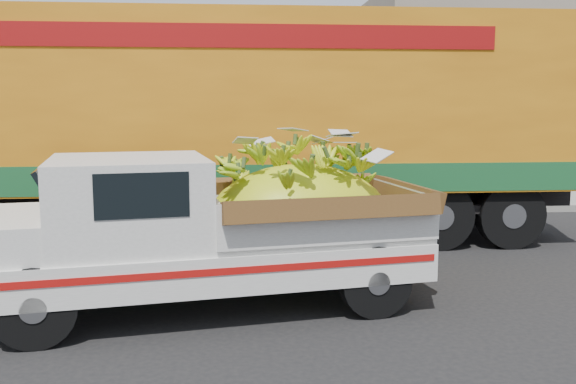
{
  "coord_description": "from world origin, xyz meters",
  "views": [
    {
      "loc": [
        2.34,
        -6.75,
        2.38
      ],
      "look_at": [
        2.95,
        1.35,
        1.24
      ],
      "focal_mm": 40.0,
      "sensor_mm": 36.0,
      "label": 1
    }
  ],
  "objects": [
    {
      "name": "ground",
      "position": [
        0.0,
        0.0,
        0.0
      ],
      "size": [
        100.0,
        100.0,
        0.0
      ],
      "primitive_type": "plane",
      "color": "black",
      "rests_on": "ground"
    },
    {
      "name": "curb",
      "position": [
        0.0,
        6.66,
        0.07
      ],
      "size": [
        60.0,
        0.25,
        0.15
      ],
      "primitive_type": "cube",
      "color": "gray",
      "rests_on": "ground"
    },
    {
      "name": "sidewalk",
      "position": [
        0.0,
        8.76,
        0.07
      ],
      "size": [
        60.0,
        4.0,
        0.14
      ],
      "primitive_type": "cube",
      "color": "gray",
      "rests_on": "ground"
    },
    {
      "name": "building_right",
      "position": [
        14.0,
        15.66,
        3.0
      ],
      "size": [
        14.0,
        6.0,
        6.0
      ],
      "primitive_type": "cube",
      "color": "gray",
      "rests_on": "ground"
    },
    {
      "name": "pickup_truck",
      "position": [
        2.28,
        0.58,
        0.95
      ],
      "size": [
        5.31,
        2.75,
        1.78
      ],
      "rotation": [
        0.0,
        0.0,
        0.19
      ],
      "color": "black",
      "rests_on": "ground"
    },
    {
      "name": "semi_trailer",
      "position": [
        2.06,
        4.21,
        2.12
      ],
      "size": [
        12.02,
        2.72,
        3.8
      ],
      "rotation": [
        0.0,
        0.0,
        0.02
      ],
      "color": "black",
      "rests_on": "ground"
    }
  ]
}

